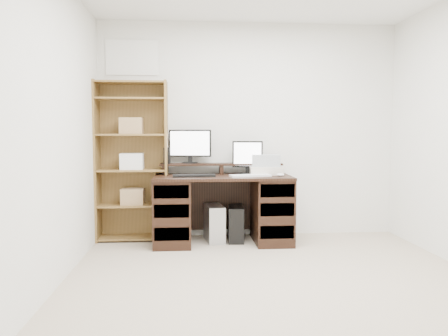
{
  "coord_description": "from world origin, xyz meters",
  "views": [
    {
      "loc": [
        -0.69,
        -3.15,
        1.22
      ],
      "look_at": [
        -0.34,
        1.43,
        0.85
      ],
      "focal_mm": 35.0,
      "sensor_mm": 36.0,
      "label": 1
    }
  ],
  "objects": [
    {
      "name": "basket",
      "position": [
        0.16,
        1.72,
        0.91
      ],
      "size": [
        0.34,
        0.27,
        0.13
      ],
      "primitive_type": "cube",
      "rotation": [
        0.0,
        0.0,
        -0.15
      ],
      "color": "#A5ABB0",
      "rests_on": "printer"
    },
    {
      "name": "desk",
      "position": [
        -0.34,
        1.64,
        0.39
      ],
      "size": [
        1.5,
        0.7,
        0.75
      ],
      "color": "black",
      "rests_on": "ground"
    },
    {
      "name": "tower_silver",
      "position": [
        -0.43,
        1.71,
        0.2
      ],
      "size": [
        0.24,
        0.43,
        0.41
      ],
      "primitive_type": "cube",
      "rotation": [
        0.0,
        0.0,
        0.14
      ],
      "color": "#ADAFB4",
      "rests_on": "ground"
    },
    {
      "name": "keyboard_black",
      "position": [
        -0.66,
        1.52,
        0.76
      ],
      "size": [
        0.46,
        0.17,
        0.03
      ],
      "primitive_type": "cube",
      "rotation": [
        0.0,
        0.0,
        0.05
      ],
      "color": "black",
      "rests_on": "desk"
    },
    {
      "name": "mouse",
      "position": [
        0.28,
        1.49,
        0.77
      ],
      "size": [
        0.09,
        0.07,
        0.03
      ],
      "primitive_type": "ellipsoid",
      "rotation": [
        0.0,
        0.0,
        0.2
      ],
      "color": "silver",
      "rests_on": "desk"
    },
    {
      "name": "keyboard_white",
      "position": [
        -0.05,
        1.51,
        0.76
      ],
      "size": [
        0.46,
        0.22,
        0.02
      ],
      "primitive_type": "cube",
      "rotation": [
        0.0,
        0.0,
        0.21
      ],
      "color": "white",
      "rests_on": "desk"
    },
    {
      "name": "printer",
      "position": [
        0.16,
        1.72,
        0.8
      ],
      "size": [
        0.38,
        0.29,
        0.09
      ],
      "primitive_type": "cube",
      "rotation": [
        0.0,
        0.0,
        -0.05
      ],
      "color": "beige",
      "rests_on": "desk"
    },
    {
      "name": "room",
      "position": [
        -0.0,
        0.0,
        1.25
      ],
      "size": [
        3.54,
        4.04,
        2.54
      ],
      "color": "#BBA990",
      "rests_on": "ground"
    },
    {
      "name": "monitor_small",
      "position": [
        -0.04,
        1.78,
        0.96
      ],
      "size": [
        0.35,
        0.15,
        0.38
      ],
      "rotation": [
        0.0,
        0.0,
        -0.16
      ],
      "color": "black",
      "rests_on": "desk"
    },
    {
      "name": "bookshelf",
      "position": [
        -1.35,
        1.86,
        0.92
      ],
      "size": [
        0.8,
        0.3,
        1.8
      ],
      "color": "olive",
      "rests_on": "ground"
    },
    {
      "name": "speaker",
      "position": [
        -0.96,
        1.83,
        0.96
      ],
      "size": [
        0.08,
        0.08,
        0.18
      ],
      "primitive_type": "cube",
      "rotation": [
        0.0,
        0.0,
        -0.04
      ],
      "color": "black",
      "rests_on": "riser_shelf"
    },
    {
      "name": "tower_black",
      "position": [
        -0.18,
        1.7,
        0.2
      ],
      "size": [
        0.19,
        0.4,
        0.39
      ],
      "rotation": [
        0.0,
        0.0,
        -0.06
      ],
      "color": "black",
      "rests_on": "ground"
    },
    {
      "name": "monitor_wide",
      "position": [
        -0.7,
        1.89,
        1.09
      ],
      "size": [
        0.49,
        0.15,
        0.39
      ],
      "rotation": [
        0.0,
        0.0,
        -0.17
      ],
      "color": "black",
      "rests_on": "riser_shelf"
    },
    {
      "name": "riser_shelf",
      "position": [
        -0.34,
        1.85,
        0.84
      ],
      "size": [
        1.4,
        0.22,
        0.12
      ],
      "color": "black",
      "rests_on": "desk"
    }
  ]
}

